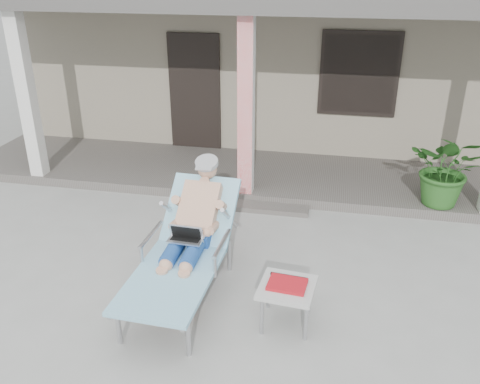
# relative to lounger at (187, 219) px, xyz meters

# --- Properties ---
(ground) EXTENTS (60.00, 60.00, 0.00)m
(ground) POSITION_rel_lounger_xyz_m (0.20, 0.24, -0.87)
(ground) COLOR #9E9E99
(ground) RESTS_ON ground
(house) EXTENTS (10.40, 5.40, 3.30)m
(house) POSITION_rel_lounger_xyz_m (0.20, 6.73, 0.80)
(house) COLOR gray
(house) RESTS_ON ground
(porch_deck) EXTENTS (10.00, 2.00, 0.15)m
(porch_deck) POSITION_rel_lounger_xyz_m (0.20, 3.24, -0.79)
(porch_deck) COLOR #605B56
(porch_deck) RESTS_ON ground
(porch_overhang) EXTENTS (10.00, 2.30, 2.85)m
(porch_overhang) POSITION_rel_lounger_xyz_m (0.20, 3.18, 1.92)
(porch_overhang) COLOR silver
(porch_overhang) RESTS_ON porch_deck
(porch_step) EXTENTS (2.00, 0.30, 0.07)m
(porch_step) POSITION_rel_lounger_xyz_m (0.20, 2.09, -0.83)
(porch_step) COLOR #605B56
(porch_step) RESTS_ON ground
(lounger) EXTENTS (0.90, 2.19, 1.41)m
(lounger) POSITION_rel_lounger_xyz_m (0.00, 0.00, 0.00)
(lounger) COLOR #B7B7BC
(lounger) RESTS_ON ground
(side_table) EXTENTS (0.59, 0.59, 0.49)m
(side_table) POSITION_rel_lounger_xyz_m (1.15, -0.43, -0.45)
(side_table) COLOR #B6B5B1
(side_table) RESTS_ON ground
(potted_palm) EXTENTS (1.25, 1.18, 1.11)m
(potted_palm) POSITION_rel_lounger_xyz_m (3.10, 2.49, -0.16)
(potted_palm) COLOR #26591E
(potted_palm) RESTS_ON porch_deck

